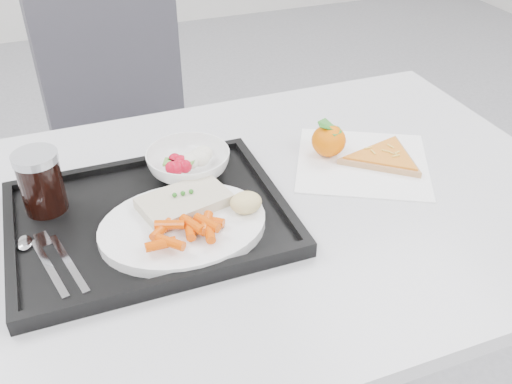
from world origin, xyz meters
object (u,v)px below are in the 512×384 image
object	(u,v)px
table	(249,233)
chair	(128,135)
tray	(149,220)
tangerine	(329,140)
cola_glass	(41,181)
salad_bowl	(188,163)
pizza_slice	(385,157)
dinner_plate	(183,226)

from	to	relation	value
table	chair	bearing A→B (deg)	98.88
tray	tangerine	distance (m)	0.39
tangerine	cola_glass	bearing A→B (deg)	-179.41
salad_bowl	tray	bearing A→B (deg)	-133.72
tray	salad_bowl	distance (m)	0.14
tray	pizza_slice	size ratio (longest dim) A/B	1.98
chair	tray	size ratio (longest dim) A/B	2.07
table	salad_bowl	bearing A→B (deg)	125.78
table	tray	world-z (taller)	tray
cola_glass	tangerine	bearing A→B (deg)	0.59
tray	cola_glass	xyz separation A→B (m)	(-0.16, 0.08, 0.06)
chair	tangerine	xyz separation A→B (m)	(0.31, -0.61, 0.25)
salad_bowl	tangerine	size ratio (longest dim) A/B	2.13
dinner_plate	salad_bowl	bearing A→B (deg)	71.51
tray	tangerine	world-z (taller)	tangerine
dinner_plate	salad_bowl	world-z (taller)	salad_bowl
salad_bowl	pizza_slice	xyz separation A→B (m)	(0.37, -0.07, -0.03)
chair	dinner_plate	bearing A→B (deg)	-91.51
dinner_plate	table	bearing A→B (deg)	21.23
salad_bowl	cola_glass	xyz separation A→B (m)	(-0.25, -0.02, 0.03)
dinner_plate	pizza_slice	world-z (taller)	dinner_plate
table	tangerine	size ratio (longest dim) A/B	16.84
chair	salad_bowl	size ratio (longest dim) A/B	6.11
dinner_plate	cola_glass	xyz separation A→B (m)	(-0.20, 0.14, 0.05)
table	pizza_slice	world-z (taller)	pizza_slice
cola_glass	pizza_slice	world-z (taller)	cola_glass
tray	tangerine	size ratio (longest dim) A/B	6.32
tangerine	pizza_slice	xyz separation A→B (m)	(0.09, -0.06, -0.02)
chair	dinner_plate	size ratio (longest dim) A/B	3.44
table	pizza_slice	xyz separation A→B (m)	(0.30, 0.04, 0.08)
table	cola_glass	size ratio (longest dim) A/B	11.11
tray	cola_glass	distance (m)	0.19
table	salad_bowl	distance (m)	0.17
table	dinner_plate	bearing A→B (deg)	-158.77
chair	pizza_slice	distance (m)	0.82
salad_bowl	tangerine	world-z (taller)	tangerine
chair	pizza_slice	bearing A→B (deg)	-58.87
table	cola_glass	world-z (taller)	cola_glass
tray	pizza_slice	world-z (taller)	tray
tangerine	pizza_slice	world-z (taller)	tangerine
chair	tray	xyz separation A→B (m)	(-0.06, -0.70, 0.22)
table	tray	xyz separation A→B (m)	(-0.18, 0.01, 0.08)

